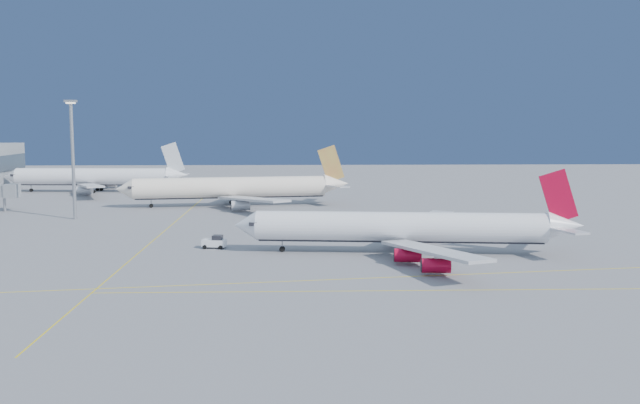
{
  "coord_description": "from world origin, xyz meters",
  "views": [
    {
      "loc": [
        -12.43,
        -108.15,
        23.22
      ],
      "look_at": [
        -7.94,
        30.01,
        7.0
      ],
      "focal_mm": 40.0,
      "sensor_mm": 36.0,
      "label": 1
    }
  ],
  "objects_px": {
    "airliner_etihad": "(236,188)",
    "light_mast": "(72,149)",
    "airliner_virgin": "(407,228)",
    "pushback_tug": "(215,242)",
    "airliner_third": "(96,177)"
  },
  "relations": [
    {
      "from": "airliner_etihad",
      "to": "light_mast",
      "type": "distance_m",
      "value": 43.99
    },
    {
      "from": "airliner_virgin",
      "to": "airliner_etihad",
      "type": "xyz_separation_m",
      "value": [
        -35.34,
        68.38,
        0.43
      ]
    },
    {
      "from": "airliner_virgin",
      "to": "light_mast",
      "type": "relative_size",
      "value": 2.19
    },
    {
      "from": "airliner_etihad",
      "to": "light_mast",
      "type": "height_order",
      "value": "light_mast"
    },
    {
      "from": "pushback_tug",
      "to": "light_mast",
      "type": "relative_size",
      "value": 0.16
    },
    {
      "from": "airliner_third",
      "to": "pushback_tug",
      "type": "height_order",
      "value": "airliner_third"
    },
    {
      "from": "airliner_etihad",
      "to": "airliner_third",
      "type": "xyz_separation_m",
      "value": [
        -47.38,
        38.1,
        -0.1
      ]
    },
    {
      "from": "airliner_virgin",
      "to": "light_mast",
      "type": "distance_m",
      "value": 84.25
    },
    {
      "from": "airliner_virgin",
      "to": "airliner_third",
      "type": "xyz_separation_m",
      "value": [
        -82.72,
        106.47,
        0.33
      ]
    },
    {
      "from": "airliner_virgin",
      "to": "airliner_third",
      "type": "distance_m",
      "value": 134.83
    },
    {
      "from": "pushback_tug",
      "to": "light_mast",
      "type": "bearing_deg",
      "value": 142.75
    },
    {
      "from": "airliner_virgin",
      "to": "airliner_third",
      "type": "bearing_deg",
      "value": 133.66
    },
    {
      "from": "airliner_etihad",
      "to": "pushback_tug",
      "type": "distance_m",
      "value": 62.43
    },
    {
      "from": "pushback_tug",
      "to": "light_mast",
      "type": "xyz_separation_m",
      "value": [
        -36.69,
        38.45,
        15.1
      ]
    },
    {
      "from": "airliner_etihad",
      "to": "pushback_tug",
      "type": "height_order",
      "value": "airliner_etihad"
    }
  ]
}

